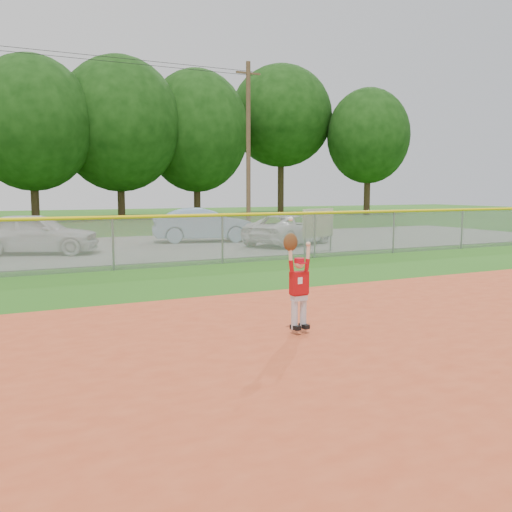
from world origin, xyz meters
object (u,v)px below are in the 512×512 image
at_px(car_blue, 204,225).
at_px(ballplayer, 298,282).
at_px(car_white_b, 290,230).
at_px(sponsor_sign, 318,224).
at_px(car_white_a, 35,233).

xyz_separation_m(car_blue, ballplayer, (-4.46, -15.40, 0.11)).
xyz_separation_m(car_white_b, sponsor_sign, (-0.62, -3.12, 0.41)).
distance_m(car_white_a, car_white_b, 9.66).
xyz_separation_m(car_blue, car_white_b, (2.63, -2.79, -0.11)).
xyz_separation_m(car_white_a, car_blue, (6.98, 1.77, -0.00)).
relative_size(car_white_a, car_white_b, 0.97).
xyz_separation_m(car_white_b, ballplayer, (-7.08, -12.61, 0.22)).
distance_m(car_blue, sponsor_sign, 6.25).
xyz_separation_m(car_white_a, car_white_b, (9.61, -1.01, -0.11)).
distance_m(car_white_b, sponsor_sign, 3.21).
bearing_deg(car_white_a, sponsor_sign, -92.84).
bearing_deg(sponsor_sign, car_white_b, 78.72).
bearing_deg(car_white_a, car_blue, -53.88).
relative_size(car_white_b, sponsor_sign, 2.62).
bearing_deg(car_blue, car_white_b, -122.68).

